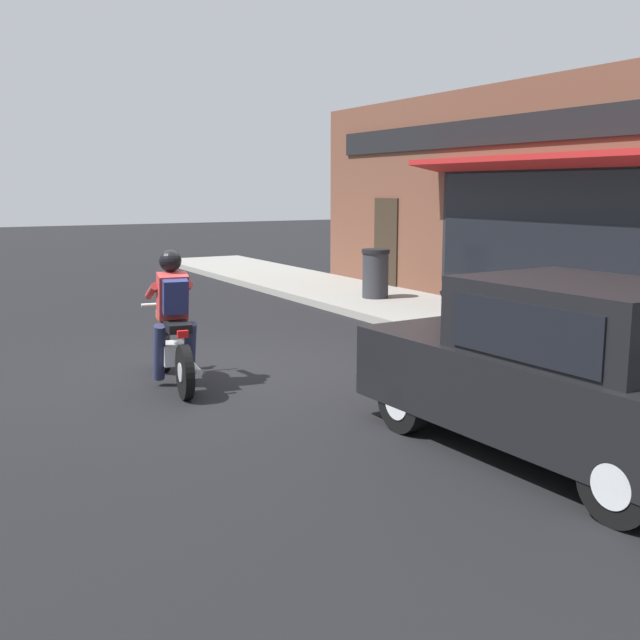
# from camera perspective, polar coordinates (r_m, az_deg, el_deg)

# --- Properties ---
(ground_plane) EXTENTS (80.00, 80.00, 0.00)m
(ground_plane) POSITION_cam_1_polar(r_m,az_deg,el_deg) (9.71, -7.66, -3.92)
(ground_plane) COLOR black
(sidewalk_curb) EXTENTS (2.60, 22.00, 0.14)m
(sidewalk_curb) POSITION_cam_1_polar(r_m,az_deg,el_deg) (14.60, 6.00, 1.09)
(sidewalk_curb) COLOR gray
(sidewalk_curb) RESTS_ON ground
(storefront_building) EXTENTS (1.25, 11.35, 4.20)m
(storefront_building) POSITION_cam_1_polar(r_m,az_deg,el_deg) (14.74, 12.94, 8.93)
(storefront_building) COLOR brown
(storefront_building) RESTS_ON ground
(motorcycle_with_rider) EXTENTS (0.63, 2.02, 1.62)m
(motorcycle_with_rider) POSITION_cam_1_polar(r_m,az_deg,el_deg) (9.03, -11.17, -0.68)
(motorcycle_with_rider) COLOR black
(motorcycle_with_rider) RESTS_ON ground
(car_hatchback) EXTENTS (1.82, 3.86, 1.57)m
(car_hatchback) POSITION_cam_1_polar(r_m,az_deg,el_deg) (6.77, 17.99, -3.79)
(car_hatchback) COLOR black
(car_hatchback) RESTS_ON ground
(trash_bin) EXTENTS (0.56, 0.56, 0.98)m
(trash_bin) POSITION_cam_1_polar(r_m,az_deg,el_deg) (15.09, 4.24, 3.57)
(trash_bin) COLOR #2D2D33
(trash_bin) RESTS_ON sidewalk_curb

